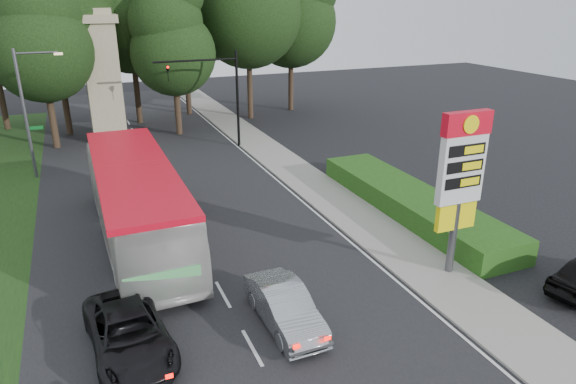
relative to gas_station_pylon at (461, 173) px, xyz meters
name	(u,v)px	position (x,y,z in m)	size (l,w,h in m)	color
ground	(257,357)	(-9.20, -1.99, -4.45)	(120.00, 120.00, 0.00)	black
road_surface	(181,218)	(-9.20, 10.01, -4.44)	(14.00, 80.00, 0.02)	black
sidewalk_right	(326,194)	(-0.70, 10.01, -4.39)	(3.00, 80.00, 0.12)	gray
hedge	(411,202)	(2.30, 6.01, -3.85)	(3.00, 14.00, 1.20)	#204713
gas_station_pylon	(461,173)	(0.00, 0.00, 0.00)	(2.10, 0.45, 6.85)	#59595E
traffic_signal_mast	(220,86)	(-3.52, 22.00, 0.22)	(6.10, 0.35, 7.20)	black
streetlight_signs	(28,108)	(-16.19, 20.01, -0.01)	(2.75, 0.98, 8.00)	#59595E
monument	(103,75)	(-11.20, 28.01, 0.66)	(3.00, 3.00, 10.05)	gray
tree_east_near	(182,10)	(-3.20, 35.01, 5.23)	(8.12, 8.12, 15.95)	#2D2116
tree_far_east	(291,2)	(6.80, 33.01, 5.90)	(8.68, 8.68, 17.05)	#2D2116
tree_monument_left	(38,29)	(-15.20, 27.01, 4.23)	(7.28, 7.28, 14.30)	#2D2116
tree_monument_right	(172,35)	(-5.70, 27.51, 3.56)	(6.72, 6.72, 13.20)	#2D2116
transit_bus	(137,204)	(-11.49, 8.04, -2.55)	(3.19, 13.63, 3.80)	beige
sedan_silver	(285,307)	(-7.70, -0.69, -3.72)	(1.53, 4.40, 1.45)	#9FA2A6
suv_charcoal	(129,333)	(-12.90, -0.12, -3.74)	(2.36, 5.11, 1.42)	black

